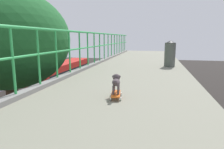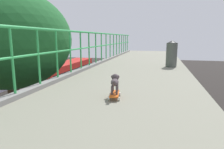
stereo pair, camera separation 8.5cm
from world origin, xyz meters
The scene contains 5 objects.
city_bus centered at (-8.81, 21.62, 1.92)m, with size 2.61×11.53×3.41m.
roadside_tree_mid centered at (-2.62, 5.32, 6.22)m, with size 3.96×3.96×7.86m.
toy_skateboard centered at (1.40, 3.00, 5.37)m, with size 0.24×0.45×0.09m.
small_dog centered at (1.39, 3.04, 5.59)m, with size 0.18×0.38×0.31m.
litter_bin centered at (2.52, 7.15, 5.78)m, with size 0.39×0.39×0.93m.
Camera 2 is at (2.14, -0.24, 6.33)m, focal length 32.11 mm.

